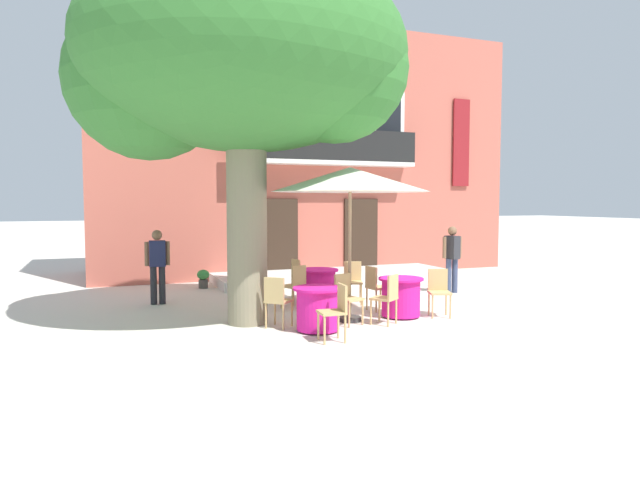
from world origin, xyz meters
name	(u,v)px	position (x,y,z in m)	size (l,w,h in m)	color
ground_plane	(384,306)	(0.00, 0.00, 0.00)	(120.00, 120.00, 0.00)	beige
building_facade	(299,155)	(0.52, 6.99, 3.75)	(13.00, 5.09, 7.50)	#BC5B4C
entrance_step_platform	(334,276)	(0.52, 3.97, 0.12)	(6.69, 2.07, 0.25)	silver
plane_tree	(240,61)	(-3.22, -0.57, 4.72)	(5.99, 5.26, 6.62)	#7F755B
cafe_table_near_tree	(318,286)	(-1.22, 0.72, 0.39)	(0.86, 0.86, 0.76)	#DB1984
cafe_chair_near_tree_0	(295,284)	(-1.88, 0.35, 0.53)	(0.53, 0.53, 0.91)	tan
cafe_chair_near_tree_1	(353,279)	(-0.50, 0.52, 0.53)	(0.52, 0.52, 0.91)	tan
cafe_chair_near_tree_2	(300,276)	(-1.39, 1.46, 0.53)	(0.44, 0.44, 0.91)	tan
cafe_table_middle	(318,309)	(-2.17, -1.67, 0.39)	(0.86, 0.86, 0.76)	#DB1984
cafe_chair_middle_0	(277,298)	(-2.76, -1.20, 0.53)	(0.57, 0.57, 0.91)	tan
cafe_chair_middle_1	(336,308)	(-2.15, -2.43, 0.53)	(0.43, 0.43, 0.91)	tan
cafe_chair_middle_2	(346,295)	(-1.49, -1.35, 0.53)	(0.51, 0.51, 0.91)	tan
cafe_table_front	(401,297)	(-0.25, -1.15, 0.39)	(0.86, 0.86, 0.76)	#DB1984
cafe_chair_front_0	(388,296)	(-0.81, -1.65, 0.53)	(0.56, 0.56, 0.91)	tan
cafe_chair_front_1	(439,289)	(0.48, -1.34, 0.53)	(0.52, 0.52, 0.91)	tan
cafe_chair_front_2	(375,285)	(-0.43, -0.41, 0.53)	(0.45, 0.45, 0.91)	tan
cafe_umbrella	(350,180)	(-1.32, -1.12, 2.61)	(2.90, 2.90, 2.85)	#997A56
ground_planter_left	(203,278)	(-3.18, 3.87, 0.27)	(0.31, 0.31, 0.48)	#47423D
pedestrian_near_entrance	(157,262)	(-4.47, 1.96, 0.91)	(0.53, 0.24, 1.61)	#232328
pedestrian_mid_plaza	(452,255)	(2.34, 0.93, 0.92)	(0.53, 0.38, 1.62)	#384260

